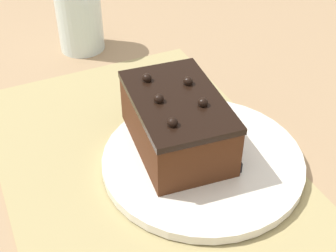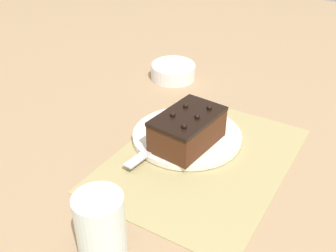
{
  "view_description": "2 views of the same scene",
  "coord_description": "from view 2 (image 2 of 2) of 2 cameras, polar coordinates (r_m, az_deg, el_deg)",
  "views": [
    {
      "loc": [
        -0.42,
        0.15,
        0.4
      ],
      "look_at": [
        -0.02,
        -0.03,
        0.05
      ],
      "focal_mm": 50.0,
      "sensor_mm": 36.0,
      "label": 1
    },
    {
      "loc": [
        0.61,
        0.29,
        0.5
      ],
      "look_at": [
        -0.03,
        -0.1,
        0.04
      ],
      "focal_mm": 42.0,
      "sensor_mm": 36.0,
      "label": 2
    }
  ],
  "objects": [
    {
      "name": "placemat_woven",
      "position": [
        0.84,
        5.01,
        -4.67
      ],
      "size": [
        0.46,
        0.34,
        0.0
      ],
      "primitive_type": "cube",
      "color": "tan",
      "rests_on": "ground_plane"
    },
    {
      "name": "small_bowl",
      "position": [
        1.18,
        0.75,
        8.11
      ],
      "size": [
        0.13,
        0.13,
        0.05
      ],
      "color": "white",
      "rests_on": "ground_plane"
    },
    {
      "name": "cake_plate",
      "position": [
        0.9,
        2.77,
        -1.38
      ],
      "size": [
        0.25,
        0.25,
        0.01
      ],
      "color": "white",
      "rests_on": "placemat_woven"
    },
    {
      "name": "serving_knife",
      "position": [
        0.88,
        0.42,
        -1.14
      ],
      "size": [
        0.22,
        0.04,
        0.01
      ],
      "rotation": [
        0.0,
        0.0,
        4.6
      ],
      "color": "black",
      "rests_on": "cake_plate"
    },
    {
      "name": "drinking_glass",
      "position": [
        0.62,
        -9.71,
        -14.37
      ],
      "size": [
        0.08,
        0.08,
        0.12
      ],
      "color": "silver",
      "rests_on": "ground_plane"
    },
    {
      "name": "chocolate_cake",
      "position": [
        0.84,
        2.87,
        -0.44
      ],
      "size": [
        0.17,
        0.12,
        0.08
      ],
      "rotation": [
        0.0,
        0.0,
        -0.1
      ],
      "color": "#472614",
      "rests_on": "cake_plate"
    },
    {
      "name": "ground_plane",
      "position": [
        0.85,
        5.0,
        -4.78
      ],
      "size": [
        3.0,
        3.0,
        0.0
      ],
      "primitive_type": "plane",
      "color": "#9E7F5B"
    }
  ]
}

